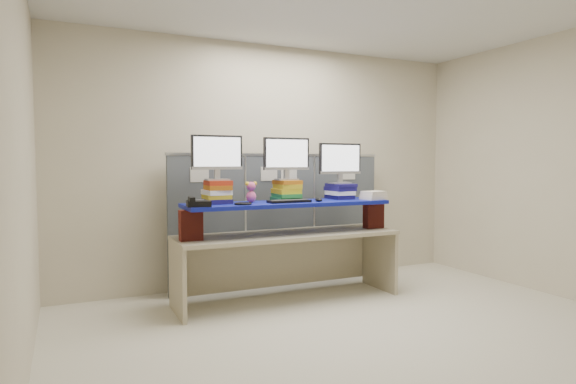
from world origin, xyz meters
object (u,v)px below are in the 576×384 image
blue_board (288,204)px  monitor_left (217,155)px  desk_phone (198,203)px  desk (288,247)px  monitor_center (287,156)px  monitor_right (340,161)px  keyboard (289,201)px

blue_board → monitor_left: size_ratio=4.18×
desk_phone → desk: bearing=15.5°
monitor_center → desk_phone: bearing=-165.6°
monitor_left → monitor_right: size_ratio=1.00×
keyboard → desk_phone: desk_phone is taller
desk → desk_phone: (-0.97, -0.13, 0.50)m
desk → desk_phone: 1.10m
desk → keyboard: keyboard is taller
monitor_center → keyboard: (-0.07, -0.21, -0.45)m
monitor_left → desk: bearing=-9.5°
monitor_center → monitor_right: 0.65m
monitor_left → monitor_right: bearing=0.0°
desk → monitor_left: (-0.71, 0.12, 0.94)m
blue_board → monitor_left: monitor_left is taller
monitor_right → desk_phone: 1.72m
monitor_right → desk_phone: monitor_right is taller
blue_board → monitor_center: monitor_center is taller
keyboard → desk_phone: size_ratio=1.87×
monitor_right → desk_phone: bearing=-171.1°
desk → blue_board: (0.00, -0.00, 0.45)m
blue_board → desk_phone: desk_phone is taller
monitor_left → desk_phone: monitor_left is taller
monitor_left → keyboard: monitor_left is taller
monitor_right → monitor_left: bearing=-180.0°
monitor_left → monitor_right: (1.39, -0.01, -0.06)m
blue_board → monitor_right: monitor_right is taller
desk → blue_board: size_ratio=1.09×
blue_board → keyboard: keyboard is taller
monitor_center → monitor_right: monitor_center is taller
blue_board → monitor_center: (0.04, 0.12, 0.49)m
desk → monitor_right: size_ratio=4.56×
blue_board → desk_phone: 0.98m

